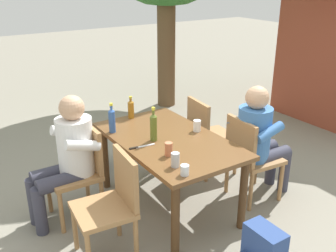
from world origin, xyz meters
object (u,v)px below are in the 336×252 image
bottle_blue (112,120)px  bottle_olive (154,126)px  dining_table (168,147)px  cup_glass (185,170)px  chair_far_right (249,155)px  cup_steel (175,160)px  chair_near_right (112,201)px  chair_near_left (81,167)px  backpack_by_far_side (93,151)px  person_in_plaid_shirt (259,137)px  table_knife (140,147)px  cup_white (197,126)px  bottle_amber (131,109)px  person_in_white_shirt (67,154)px  chair_far_left (207,133)px  cup_terracotta (169,149)px

bottle_blue → bottle_olive: bearing=31.1°
dining_table → cup_glass: size_ratio=18.00×
chair_far_right → cup_steel: chair_far_right is taller
chair_far_right → bottle_olive: 1.01m
chair_near_right → bottle_blue: 0.91m
chair_near_left → backpack_by_far_side: (-0.80, 0.43, -0.27)m
person_in_plaid_shirt → table_knife: 1.20m
chair_near_left → table_knife: bearing=49.6°
dining_table → cup_white: 0.36m
chair_near_right → person_in_plaid_shirt: bearing=90.3°
chair_far_right → cup_glass: (0.32, -1.01, 0.28)m
bottle_amber → bottle_olive: 0.63m
bottle_blue → cup_glass: size_ratio=3.57×
chair_near_left → bottle_blue: (-0.08, 0.37, 0.36)m
person_in_white_shirt → bottle_amber: size_ratio=5.01×
person_in_plaid_shirt → bottle_olive: 1.07m
bottle_blue → cup_white: (0.42, 0.69, -0.07)m
bottle_blue → backpack_by_far_side: size_ratio=0.63×
dining_table → bottle_amber: bottle_amber is taller
chair_far_left → backpack_by_far_side: (-0.78, -1.05, -0.27)m
chair_far_left → bottle_amber: (-0.31, -0.77, 0.34)m
bottle_amber → person_in_white_shirt: bearing=-68.4°
person_in_white_shirt → cup_white: (0.34, 1.17, 0.12)m
chair_near_left → bottle_blue: bottle_blue is taller
cup_white → chair_far_left: bearing=130.3°
chair_near_right → cup_white: bearing=107.1°
chair_near_right → bottle_amber: bottle_amber is taller
cup_terracotta → table_knife: cup_terracotta is taller
chair_near_left → cup_white: size_ratio=7.98×
dining_table → cup_glass: bearing=-22.7°
chair_near_right → table_knife: size_ratio=3.61×
bottle_olive → person_in_plaid_shirt: bearing=70.0°
person_in_white_shirt → bottle_amber: 0.89m
chair_near_left → bottle_olive: (0.30, 0.60, 0.37)m
person_in_plaid_shirt → cup_glass: 1.17m
dining_table → cup_terracotta: bearing=-32.1°
cup_glass → cup_white: bearing=136.9°
chair_far_right → chair_far_left: 0.66m
bottle_blue → bottle_olive: bottle_olive is taller
dining_table → chair_far_right: chair_far_right is taller
dining_table → person_in_white_shirt: size_ratio=1.24×
dining_table → person_in_plaid_shirt: 0.91m
cup_glass → chair_near_left: bearing=-154.5°
person_in_plaid_shirt → bottle_blue: person_in_plaid_shirt is taller
bottle_amber → cup_glass: size_ratio=2.89×
cup_white → bottle_amber: bearing=-151.3°
bottle_blue → cup_white: size_ratio=2.67×
cup_glass → cup_steel: bearing=173.9°
dining_table → chair_near_left: (-0.33, -0.74, -0.14)m
chair_near_right → table_knife: (-0.30, 0.42, 0.24)m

